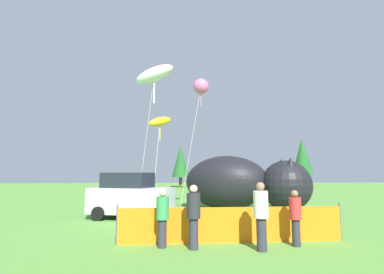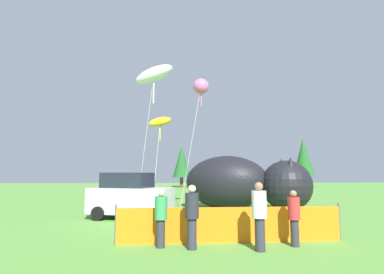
{
  "view_description": "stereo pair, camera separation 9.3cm",
  "coord_description": "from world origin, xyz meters",
  "views": [
    {
      "loc": [
        -0.56,
        -12.47,
        2.1
      ],
      "look_at": [
        0.64,
        5.15,
        4.29
      ],
      "focal_mm": 28.0,
      "sensor_mm": 36.0,
      "label": 1
    },
    {
      "loc": [
        -0.47,
        -12.47,
        2.1
      ],
      "look_at": [
        0.64,
        5.15,
        4.29
      ],
      "focal_mm": 28.0,
      "sensor_mm": 36.0,
      "label": 2
    }
  ],
  "objects": [
    {
      "name": "parked_car",
      "position": [
        -2.5,
        2.17,
        1.06
      ],
      "size": [
        4.19,
        2.92,
        2.17
      ],
      "rotation": [
        0.0,
        0.0,
        -0.33
      ],
      "color": "#B7BCC1",
      "rests_on": "ground"
    },
    {
      "name": "spectator_in_blue_shirt",
      "position": [
        3.1,
        -3.64,
        0.88
      ],
      "size": [
        0.35,
        0.35,
        1.62
      ],
      "color": "#2D2D38",
      "rests_on": "ground"
    },
    {
      "name": "kite_pink_octopus",
      "position": [
        1.25,
        5.81,
        7.58
      ],
      "size": [
        1.79,
        0.99,
        8.09
      ],
      "color": "silver",
      "rests_on": "ground"
    },
    {
      "name": "folding_chair",
      "position": [
        2.35,
        -1.63,
        0.5
      ],
      "size": [
        0.78,
        0.78,
        0.9
      ],
      "rotation": [
        0.0,
        0.0,
        -0.67
      ],
      "color": "#1959A5",
      "rests_on": "ground"
    },
    {
      "name": "horizon_tree_west",
      "position": [
        21.19,
        36.04,
        4.89
      ],
      "size": [
        3.34,
        3.34,
        7.96
      ],
      "color": "brown",
      "rests_on": "ground"
    },
    {
      "name": "ground_plane",
      "position": [
        0.0,
        0.0,
        0.0
      ],
      "size": [
        120.0,
        120.0,
        0.0
      ],
      "primitive_type": "plane",
      "color": "#548C38"
    },
    {
      "name": "spectator_in_grey_shirt",
      "position": [
        -0.82,
        -3.53,
        0.91
      ],
      "size": [
        0.36,
        0.36,
        1.66
      ],
      "color": "#2D2D38",
      "rests_on": "ground"
    },
    {
      "name": "spectator_in_white_shirt",
      "position": [
        0.07,
        -3.8,
        0.98
      ],
      "size": [
        0.39,
        0.39,
        1.79
      ],
      "color": "#2D2D38",
      "rests_on": "ground"
    },
    {
      "name": "inflatable_cat",
      "position": [
        3.73,
        5.52,
        1.48
      ],
      "size": [
        7.67,
        5.21,
        3.21
      ],
      "rotation": [
        0.0,
        0.0,
        -0.38
      ],
      "color": "black",
      "rests_on": "ground"
    },
    {
      "name": "horizon_tree_east",
      "position": [
        0.88,
        35.56,
        4.08
      ],
      "size": [
        2.79,
        2.79,
        6.65
      ],
      "color": "brown",
      "rests_on": "ground"
    },
    {
      "name": "safety_fence",
      "position": [
        1.33,
        -3.06,
        0.54
      ],
      "size": [
        7.07,
        0.19,
        1.19
      ],
      "rotation": [
        0.0,
        0.0,
        0.02
      ],
      "color": "orange",
      "rests_on": "ground"
    },
    {
      "name": "kite_white_ghost",
      "position": [
        -1.35,
        0.29,
        6.42
      ],
      "size": [
        1.97,
        3.0,
        7.01
      ],
      "color": "silver",
      "rests_on": "ground"
    },
    {
      "name": "spectator_in_black_shirt",
      "position": [
        1.93,
        -4.11,
        1.02
      ],
      "size": [
        0.41,
        0.41,
        1.88
      ],
      "color": "#2D2D38",
      "rests_on": "ground"
    },
    {
      "name": "kite_yellow_hero",
      "position": [
        -1.37,
        7.8,
        5.64
      ],
      "size": [
        1.85,
        2.23,
        6.27
      ],
      "color": "silver",
      "rests_on": "ground"
    }
  ]
}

